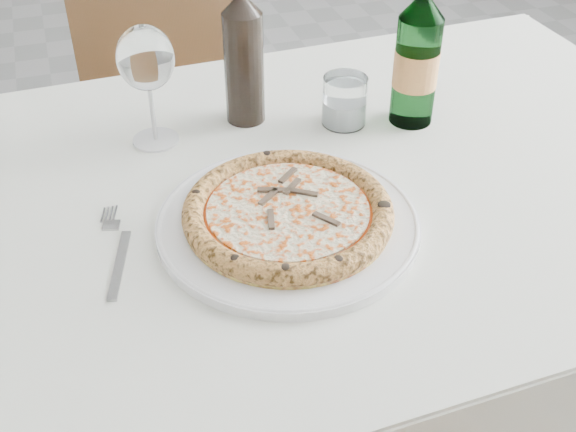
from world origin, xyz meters
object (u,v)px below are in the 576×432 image
object	(u,v)px
beer_bottle	(417,58)
wine_bottle	(244,57)
plate	(288,223)
pizza	(288,212)
chair_far	(164,88)
tumbler	(344,104)
dining_table	(268,233)
wine_glass	(146,61)

from	to	relation	value
beer_bottle	wine_bottle	distance (m)	0.28
plate	beer_bottle	xyz separation A→B (m)	(0.29, 0.22, 0.10)
pizza	plate	bearing A→B (deg)	16.22
chair_far	beer_bottle	world-z (taller)	beer_bottle
tumbler	plate	bearing A→B (deg)	-126.12
chair_far	beer_bottle	bearing A→B (deg)	-64.97
dining_table	beer_bottle	size ratio (longest dim) A/B	5.43
chair_far	wine_bottle	bearing A→B (deg)	-84.55
wine_glass	wine_bottle	world-z (taller)	wine_bottle
wine_bottle	tumbler	bearing A→B (deg)	-22.88
beer_bottle	wine_glass	bearing A→B (deg)	171.14
tumbler	wine_bottle	size ratio (longest dim) A/B	0.31
chair_far	wine_glass	distance (m)	0.72
wine_bottle	beer_bottle	bearing A→B (deg)	-18.96
dining_table	wine_glass	world-z (taller)	wine_glass
dining_table	wine_bottle	size ratio (longest dim) A/B	5.72
wine_glass	tumbler	distance (m)	0.33
plate	pizza	distance (m)	0.02
plate	beer_bottle	distance (m)	0.37
dining_table	wine_glass	distance (m)	0.32
pizza	tumbler	world-z (taller)	tumbler
beer_bottle	wine_bottle	xyz separation A→B (m)	(-0.26, 0.09, 0.00)
beer_bottle	dining_table	bearing A→B (deg)	-158.05
tumbler	beer_bottle	distance (m)	0.14
wine_glass	beer_bottle	distance (m)	0.42
plate	wine_glass	bearing A→B (deg)	115.26
wine_glass	wine_bottle	xyz separation A→B (m)	(0.16, 0.02, -0.03)
chair_far	tumbler	world-z (taller)	chair_far
chair_far	dining_table	bearing A→B (deg)	-87.72
wine_glass	pizza	bearing A→B (deg)	-64.75
chair_far	beer_bottle	size ratio (longest dim) A/B	3.34
chair_far	wine_glass	size ratio (longest dim) A/B	4.79
dining_table	wine_bottle	xyz separation A→B (m)	(0.02, 0.20, 0.20)
dining_table	wine_bottle	distance (m)	0.29
pizza	wine_glass	distance (m)	0.33
chair_far	tumbler	distance (m)	0.73
dining_table	tumbler	size ratio (longest dim) A/B	18.47
wine_bottle	pizza	bearing A→B (deg)	-94.63
plate	tumbler	world-z (taller)	tumbler
beer_bottle	tumbler	bearing A→B (deg)	166.74
chair_far	tumbler	size ratio (longest dim) A/B	11.36
pizza	beer_bottle	size ratio (longest dim) A/B	1.02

